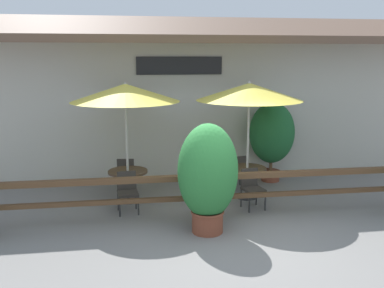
# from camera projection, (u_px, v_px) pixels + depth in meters

# --- Properties ---
(ground_plane) EXTENTS (60.00, 60.00, 0.00)m
(ground_plane) POSITION_uv_depth(u_px,v_px,m) (230.00, 241.00, 7.60)
(ground_plane) COLOR slate
(building_facade) EXTENTS (14.28, 1.49, 4.23)m
(building_facade) POSITION_uv_depth(u_px,v_px,m) (195.00, 98.00, 11.15)
(building_facade) COLOR #BCB7A8
(building_facade) RESTS_ON ground
(patio_railing) EXTENTS (10.40, 0.14, 0.95)m
(patio_railing) POSITION_uv_depth(u_px,v_px,m) (218.00, 186.00, 8.48)
(patio_railing) COLOR brown
(patio_railing) RESTS_ON ground
(patio_umbrella_near) EXTENTS (2.37, 2.37, 2.69)m
(patio_umbrella_near) POSITION_uv_depth(u_px,v_px,m) (125.00, 93.00, 9.22)
(patio_umbrella_near) COLOR #B7B2A8
(patio_umbrella_near) RESTS_ON ground
(dining_table_near) EXTENTS (0.89, 0.89, 0.72)m
(dining_table_near) POSITION_uv_depth(u_px,v_px,m) (128.00, 177.00, 9.60)
(dining_table_near) COLOR #4C3826
(dining_table_near) RESTS_ON ground
(chair_near_streetside) EXTENTS (0.46, 0.46, 0.85)m
(chair_near_streetside) POSITION_uv_depth(u_px,v_px,m) (127.00, 190.00, 8.95)
(chair_near_streetside) COLOR #332D28
(chair_near_streetside) RESTS_ON ground
(chair_near_wallside) EXTENTS (0.47, 0.47, 0.85)m
(chair_near_wallside) POSITION_uv_depth(u_px,v_px,m) (126.00, 173.00, 10.27)
(chair_near_wallside) COLOR #332D28
(chair_near_wallside) RESTS_ON ground
(patio_umbrella_middle) EXTENTS (2.37, 2.37, 2.69)m
(patio_umbrella_middle) POSITION_uv_depth(u_px,v_px,m) (249.00, 92.00, 9.48)
(patio_umbrella_middle) COLOR #B7B2A8
(patio_umbrella_middle) RESTS_ON ground
(dining_table_middle) EXTENTS (0.89, 0.89, 0.72)m
(dining_table_middle) POSITION_uv_depth(u_px,v_px,m) (247.00, 174.00, 9.86)
(dining_table_middle) COLOR #4C3826
(dining_table_middle) RESTS_ON ground
(chair_middle_streetside) EXTENTS (0.50, 0.50, 0.85)m
(chair_middle_streetside) POSITION_uv_depth(u_px,v_px,m) (252.00, 186.00, 9.20)
(chair_middle_streetside) COLOR #332D28
(chair_middle_streetside) RESTS_ON ground
(chair_middle_wallside) EXTENTS (0.47, 0.47, 0.85)m
(chair_middle_wallside) POSITION_uv_depth(u_px,v_px,m) (237.00, 170.00, 10.53)
(chair_middle_wallside) COLOR #332D28
(chair_middle_wallside) RESTS_ON ground
(potted_plant_corner_fern) EXTENTS (1.11, 1.00, 2.05)m
(potted_plant_corner_fern) POSITION_uv_depth(u_px,v_px,m) (208.00, 175.00, 7.79)
(potted_plant_corner_fern) COLOR brown
(potted_plant_corner_fern) RESTS_ON ground
(potted_plant_tall_tropical) EXTENTS (1.18, 1.06, 2.08)m
(potted_plant_tall_tropical) POSITION_uv_depth(u_px,v_px,m) (272.00, 134.00, 11.08)
(potted_plant_tall_tropical) COLOR brown
(potted_plant_tall_tropical) RESTS_ON ground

